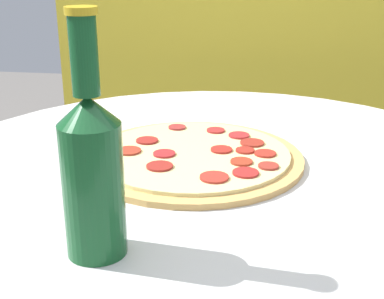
{
  "coord_description": "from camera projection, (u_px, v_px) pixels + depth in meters",
  "views": [
    {
      "loc": [
        0.07,
        -0.8,
        1.11
      ],
      "look_at": [
        -0.05,
        0.04,
        0.8
      ],
      "focal_mm": 50.0,
      "sensor_mm": 36.0,
      "label": 1
    }
  ],
  "objects": [
    {
      "name": "beer_bottle",
      "position": [
        92.0,
        168.0,
        0.6
      ],
      "size": [
        0.07,
        0.07,
        0.28
      ],
      "color": "#144C23",
      "rests_on": "table"
    },
    {
      "name": "fence_panel",
      "position": [
        249.0,
        39.0,
        1.65
      ],
      "size": [
        1.22,
        0.04,
        1.71
      ],
      "color": "gold",
      "rests_on": "ground_plane"
    },
    {
      "name": "pizza",
      "position": [
        193.0,
        156.0,
        0.9
      ],
      "size": [
        0.38,
        0.38,
        0.02
      ],
      "color": "tan",
      "rests_on": "table"
    },
    {
      "name": "table",
      "position": [
        220.0,
        275.0,
        0.93
      ],
      "size": [
        1.04,
        1.04,
        0.78
      ],
      "color": "silver",
      "rests_on": "ground_plane"
    }
  ]
}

